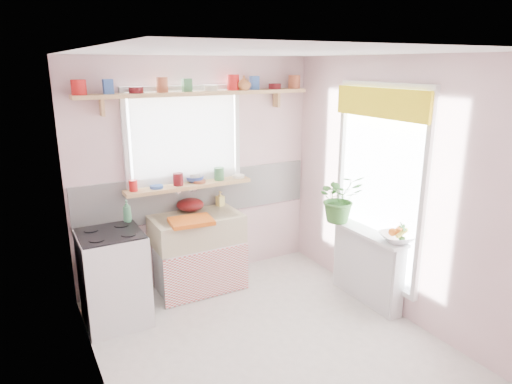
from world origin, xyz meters
TOP-DOWN VIEW (x-y plane):
  - room at (0.66, 0.86)m, footprint 3.20×3.20m
  - sink_unit at (-0.15, 1.29)m, footprint 0.95×0.65m
  - cooker at (-1.10, 1.05)m, footprint 0.58×0.58m
  - radiator_ledge at (1.30, 0.20)m, footprint 0.22×0.95m
  - windowsill at (-0.15, 1.48)m, footprint 1.40×0.22m
  - pine_shelf at (0.00, 1.47)m, footprint 2.52×0.24m
  - shelf_crockery at (-0.02, 1.47)m, footprint 2.47×0.11m
  - sill_crockery at (-0.20, 1.48)m, footprint 1.35×0.11m
  - dish_tray at (-0.28, 1.10)m, footprint 0.46×0.37m
  - colander at (-0.14, 1.50)m, footprint 0.36×0.36m
  - jade_plant at (1.21, 0.59)m, footprint 0.57×0.53m
  - fruit_bowl at (1.33, -0.15)m, footprint 0.40×0.40m
  - herb_pot at (1.33, -0.20)m, footprint 0.13×0.10m
  - soap_bottle_sink at (0.22, 1.50)m, footprint 0.09×0.09m
  - sill_cup at (-0.06, 1.54)m, footprint 0.12×0.12m
  - sill_bowl at (-0.06, 1.54)m, footprint 0.21×0.21m
  - shelf_vase at (0.49, 1.41)m, footprint 0.20×0.20m
  - cooker_bottle at (-0.88, 1.27)m, footprint 0.09×0.09m
  - fruit at (1.34, -0.14)m, footprint 0.20×0.14m

SIDE VIEW (x-z plane):
  - radiator_ledge at x=1.30m, z-range 0.01..0.78m
  - sink_unit at x=-0.15m, z-range -0.13..0.99m
  - cooker at x=-1.10m, z-range 0.00..0.92m
  - fruit_bowl at x=1.33m, z-range 0.78..0.85m
  - dish_tray at x=-0.28m, z-range 0.85..0.89m
  - fruit at x=1.34m, z-range 0.83..0.93m
  - herb_pot at x=1.33m, z-range 0.78..0.99m
  - colander at x=-0.14m, z-range 0.85..0.99m
  - soap_bottle_sink at x=0.22m, z-range 0.85..1.02m
  - cooker_bottle at x=-0.88m, z-range 0.92..1.14m
  - jade_plant at x=1.21m, z-range 0.77..1.30m
  - windowsill at x=-0.15m, z-range 1.12..1.16m
  - sill_bowl at x=-0.06m, z-range 1.16..1.22m
  - sill_cup at x=-0.06m, z-range 1.16..1.25m
  - sill_crockery at x=-0.20m, z-range 1.15..1.27m
  - room at x=0.66m, z-range -0.23..2.97m
  - pine_shelf at x=0.00m, z-range 2.10..2.14m
  - shelf_crockery at x=-0.02m, z-range 2.13..2.25m
  - shelf_vase at x=0.49m, z-range 2.14..2.30m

